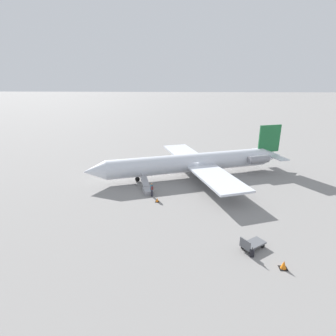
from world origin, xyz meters
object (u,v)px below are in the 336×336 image
luggage_cart (252,244)px  passenger (152,189)px  suitcase (252,253)px  boarding_stairs (147,189)px  airplane_main (196,162)px

luggage_cart → passenger: bearing=-82.1°
luggage_cart → suitcase: bearing=39.9°
boarding_stairs → luggage_cart: size_ratio=1.70×
passenger → luggage_cart: (-9.87, 10.14, -0.54)m
boarding_stairs → suitcase: bearing=-160.5°
boarding_stairs → luggage_cart: bearing=-157.2°
boarding_stairs → suitcase: size_ratio=4.68×
airplane_main → boarding_stairs: size_ratio=7.34×
passenger → luggage_cart: bearing=-155.5°
airplane_main → boarding_stairs: (6.57, 6.50, -1.75)m
suitcase → airplane_main: bearing=-78.8°
airplane_main → suitcase: 19.69m
boarding_stairs → passenger: 1.80m
luggage_cart → suitcase: size_ratio=2.75×
passenger → luggage_cart: passenger is taller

